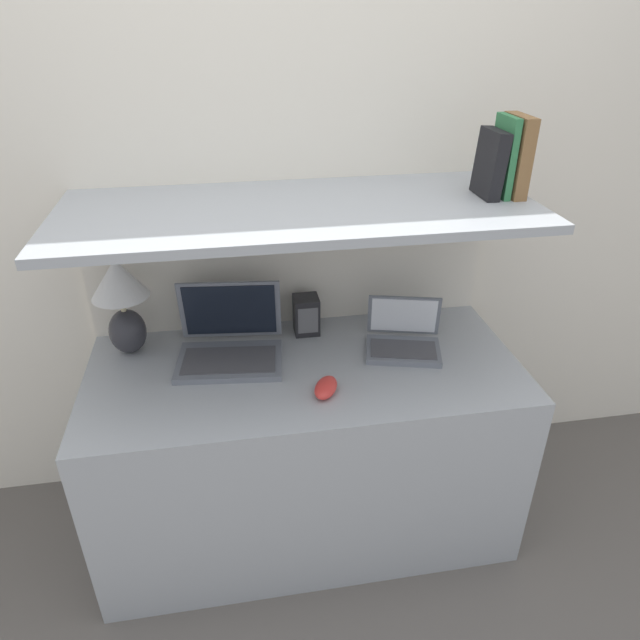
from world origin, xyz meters
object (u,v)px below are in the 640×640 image
(book_brown, at_px, (515,156))
(computer_mouse, at_px, (326,388))
(book_green, at_px, (504,157))
(book_black, at_px, (490,164))
(router_box, at_px, (306,315))
(table_lamp, at_px, (121,297))
(laptop_large, at_px, (230,344))
(laptop_small, at_px, (403,339))

(book_brown, bearing_deg, computer_mouse, -160.26)
(computer_mouse, height_order, book_green, book_green)
(book_green, distance_m, book_black, 0.05)
(book_green, bearing_deg, computer_mouse, -159.07)
(book_brown, bearing_deg, book_black, 180.00)
(router_box, height_order, book_green, book_green)
(table_lamp, relative_size, router_box, 2.45)
(table_lamp, xyz_separation_m, book_black, (1.18, -0.13, 0.42))
(router_box, height_order, book_brown, book_brown)
(laptop_large, xyz_separation_m, book_green, (0.88, -0.04, 0.60))
(computer_mouse, height_order, router_box, router_box)
(computer_mouse, xyz_separation_m, book_green, (0.59, 0.23, 0.63))
(laptop_large, bearing_deg, book_green, -2.43)
(computer_mouse, height_order, book_brown, book_brown)
(laptop_small, bearing_deg, computer_mouse, -145.79)
(book_black, bearing_deg, laptop_large, 177.45)
(laptop_small, distance_m, book_black, 0.64)
(laptop_small, xyz_separation_m, book_green, (0.28, 0.01, 0.62))
(book_brown, height_order, book_black, book_brown)
(laptop_small, bearing_deg, table_lamp, 171.23)
(book_brown, bearing_deg, laptop_large, 177.67)
(book_brown, xyz_separation_m, book_green, (-0.04, 0.00, -0.00))
(table_lamp, xyz_separation_m, book_brown, (1.26, -0.13, 0.44))
(laptop_small, distance_m, book_green, 0.68)
(router_box, distance_m, book_green, 0.85)
(book_brown, bearing_deg, book_green, 180.00)
(laptop_large, height_order, book_brown, book_brown)
(book_black, bearing_deg, laptop_small, -176.94)
(laptop_large, bearing_deg, laptop_small, -4.75)
(table_lamp, height_order, book_brown, book_brown)
(table_lamp, distance_m, laptop_large, 0.39)
(book_green, bearing_deg, laptop_small, -177.39)
(laptop_large, relative_size, book_black, 1.86)
(laptop_large, xyz_separation_m, computer_mouse, (0.29, -0.26, -0.03))
(table_lamp, relative_size, computer_mouse, 2.58)
(laptop_large, xyz_separation_m, book_black, (0.84, -0.04, 0.58))
(laptop_small, xyz_separation_m, computer_mouse, (-0.31, -0.21, -0.02))
(computer_mouse, relative_size, book_green, 0.56)
(book_brown, relative_size, book_green, 1.00)
(computer_mouse, distance_m, book_green, 0.90)
(router_box, distance_m, book_black, 0.81)
(table_lamp, bearing_deg, laptop_small, -8.77)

